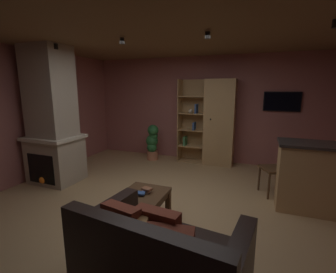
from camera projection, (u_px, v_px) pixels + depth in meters
floor at (159, 209)px, 3.71m from camera, size 5.75×5.56×0.02m
wall_back at (202, 109)px, 6.02m from camera, size 5.87×0.06×2.57m
wall_left at (15, 117)px, 4.47m from camera, size 0.06×5.56×2.57m
ceiling at (157, 29)px, 3.19m from camera, size 5.75×5.56×0.02m
window_pane_back at (193, 111)px, 6.08m from camera, size 0.60×0.01×0.71m
stone_fireplace at (52, 123)px, 4.57m from camera, size 0.95×0.81×2.57m
bookshelf_cabinet at (216, 123)px, 5.69m from camera, size 1.34×0.41×2.02m
kitchen_bar_counter at (334, 180)px, 3.46m from camera, size 1.56×0.59×1.04m
leather_couch at (158, 260)px, 2.13m from camera, size 1.55×1.07×0.84m
coffee_table at (143, 199)px, 3.29m from camera, size 0.59×0.70×0.40m
table_book_0 at (146, 192)px, 3.32m from camera, size 0.11×0.11×0.02m
table_book_1 at (141, 193)px, 3.22m from camera, size 0.13×0.12×0.02m
table_book_2 at (147, 189)px, 3.30m from camera, size 0.16×0.13×0.03m
dining_chair at (280, 165)px, 4.09m from camera, size 0.56×0.56×0.92m
potted_floor_plant at (152, 142)px, 6.13m from camera, size 0.34×0.33×0.91m
wall_mounted_tv at (282, 102)px, 5.28m from camera, size 0.76×0.06×0.43m
track_light_spot_0 at (56, 47)px, 4.05m from camera, size 0.07×0.07×0.09m
track_light_spot_1 at (122, 41)px, 3.57m from camera, size 0.07×0.07×0.09m
track_light_spot_2 at (208, 35)px, 3.19m from camera, size 0.07×0.07×0.09m
track_light_spot_3 at (335, 24)px, 2.61m from camera, size 0.07×0.07×0.09m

